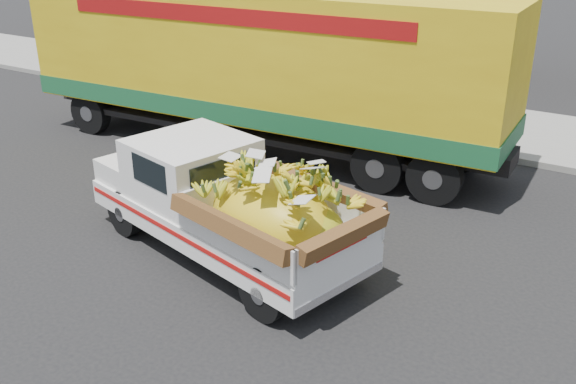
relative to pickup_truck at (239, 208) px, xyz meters
The scene contains 5 objects.
ground 2.08m from the pickup_truck, behind, with size 100.00×100.00×0.00m, color black.
curb 7.45m from the pickup_truck, 104.33° to the left, with size 60.00×0.25×0.15m, color gray.
sidewalk 9.49m from the pickup_truck, 101.18° to the left, with size 60.00×4.00×0.14m, color gray.
pickup_truck is the anchor object (origin of this frame).
semi_trailer 5.62m from the pickup_truck, 121.09° to the left, with size 12.04×3.11×3.80m.
Camera 1 is at (7.43, -7.57, 5.32)m, focal length 40.00 mm.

